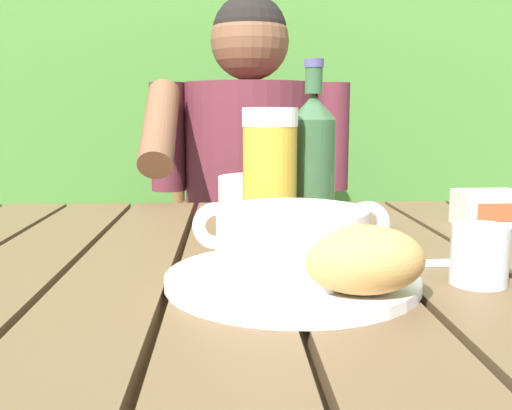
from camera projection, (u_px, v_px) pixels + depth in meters
name	position (u px, v px, depth m)	size (l,w,h in m)	color
dining_table	(229.00, 329.00, 0.78)	(1.13, 0.85, 0.75)	brown
hedge_backdrop	(195.00, 87.00, 2.20)	(2.98, 0.85, 2.41)	#477D32
chair_near_diner	(248.00, 269.00, 1.65)	(0.44, 0.40, 0.98)	brown
person_eating	(250.00, 202.00, 1.42)	(0.48, 0.47, 1.21)	maroon
serving_plate	(292.00, 279.00, 0.62)	(0.27, 0.27, 0.01)	white
soup_bowl	(292.00, 240.00, 0.61)	(0.21, 0.16, 0.08)	white
bread_roll	(364.00, 259.00, 0.55)	(0.12, 0.09, 0.07)	tan
beer_glass	(270.00, 175.00, 0.81)	(0.08, 0.08, 0.19)	gold
beer_bottle	(313.00, 163.00, 0.85)	(0.07, 0.07, 0.26)	#345733
water_glass_small	(480.00, 255.00, 0.62)	(0.06, 0.06, 0.06)	silver
butter_tub	(489.00, 208.00, 0.94)	(0.10, 0.08, 0.06)	white
table_knife	(410.00, 263.00, 0.69)	(0.16, 0.03, 0.01)	silver
diner_bowl	(258.00, 194.00, 1.07)	(0.15, 0.15, 0.06)	white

